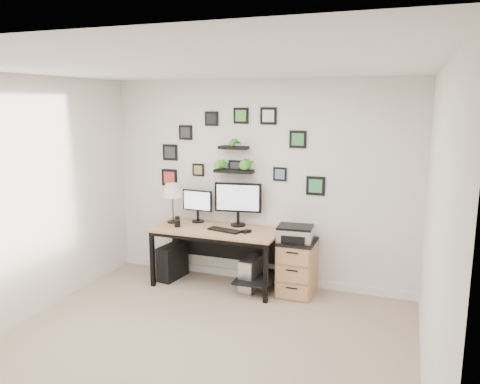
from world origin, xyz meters
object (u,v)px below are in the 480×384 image
at_px(table_lamp, 172,191).
at_px(pc_tower_grey, 251,274).
at_px(monitor_right, 238,201).
at_px(printer, 295,234).
at_px(file_cabinet, 297,267).
at_px(pc_tower_black, 172,262).
at_px(desk, 220,238).
at_px(mug, 177,223).
at_px(monitor_left, 197,203).

height_order(table_lamp, pc_tower_grey, table_lamp).
height_order(monitor_right, printer, monitor_right).
bearing_deg(table_lamp, file_cabinet, -0.10).
xyz_separation_m(pc_tower_black, file_cabinet, (1.67, 0.07, 0.11)).
height_order(file_cabinet, printer, printer).
height_order(desk, file_cabinet, desk).
height_order(table_lamp, mug, table_lamp).
height_order(monitor_right, table_lamp, monitor_right).
bearing_deg(desk, printer, 2.15).
height_order(mug, printer, printer).
relative_size(table_lamp, file_cabinet, 0.78).
distance_m(desk, monitor_right, 0.53).
distance_m(table_lamp, file_cabinet, 1.88).
relative_size(pc_tower_black, pc_tower_grey, 1.06).
relative_size(monitor_left, file_cabinet, 0.64).
distance_m(monitor_left, pc_tower_grey, 1.16).
distance_m(pc_tower_black, file_cabinet, 1.68).
distance_m(monitor_left, table_lamp, 0.36).
distance_m(mug, pc_tower_black, 0.60).
bearing_deg(printer, monitor_right, 168.90).
bearing_deg(table_lamp, desk, -5.08).
distance_m(monitor_left, printer, 1.38).
bearing_deg(pc_tower_black, table_lamp, 104.16).
height_order(mug, pc_tower_grey, mug).
bearing_deg(mug, monitor_left, 64.95).
distance_m(pc_tower_grey, printer, 0.78).
bearing_deg(pc_tower_grey, desk, 178.37).
relative_size(monitor_right, pc_tower_grey, 1.40).
bearing_deg(desk, monitor_right, 47.02).
xyz_separation_m(file_cabinet, printer, (-0.03, -0.02, 0.43)).
distance_m(pc_tower_black, pc_tower_grey, 1.11).
bearing_deg(file_cabinet, desk, -176.65).
bearing_deg(table_lamp, monitor_right, 8.49).
bearing_deg(monitor_right, printer, -11.10).
relative_size(monitor_left, pc_tower_black, 0.95).
distance_m(desk, printer, 0.97).
xyz_separation_m(monitor_left, file_cabinet, (1.38, -0.13, -0.67)).
relative_size(table_lamp, pc_tower_black, 1.14).
relative_size(monitor_right, pc_tower_black, 1.32).
xyz_separation_m(monitor_right, mug, (-0.71, -0.31, -0.29)).
bearing_deg(file_cabinet, monitor_left, 174.70).
bearing_deg(file_cabinet, mug, -173.41).
relative_size(monitor_left, table_lamp, 0.83).
height_order(monitor_right, pc_tower_black, monitor_right).
distance_m(desk, file_cabinet, 1.04).
relative_size(mug, printer, 0.20).
xyz_separation_m(mug, pc_tower_black, (-0.15, 0.11, -0.57)).
xyz_separation_m(desk, printer, (0.96, 0.04, 0.14)).
bearing_deg(monitor_left, pc_tower_black, -146.34).
bearing_deg(monitor_left, monitor_right, 0.39).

